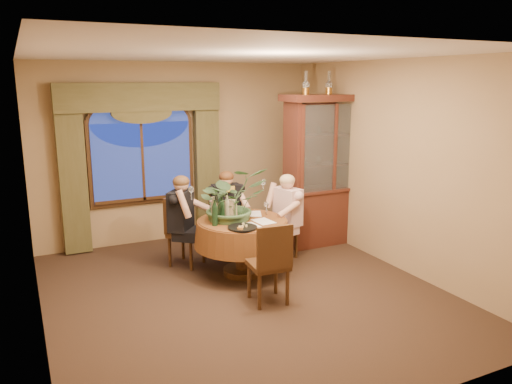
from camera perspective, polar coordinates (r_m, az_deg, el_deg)
name	(u,v)px	position (r m, az deg, el deg)	size (l,w,h in m)	color
floor	(244,293)	(6.19, -1.37, -11.42)	(5.00, 5.00, 0.00)	black
wall_back	(179,152)	(8.07, -8.83, 4.50)	(4.50, 4.50, 0.00)	#90734D
wall_right	(395,166)	(6.98, 15.65, 2.92)	(5.00, 5.00, 0.00)	#90734D
ceiling	(243,54)	(5.65, -1.53, 15.45)	(5.00, 5.00, 0.00)	white
window	(143,162)	(7.87, -12.84, 3.39)	(1.62, 0.10, 1.32)	navy
arched_transom	(140,110)	(7.78, -13.12, 9.06)	(1.60, 0.06, 0.44)	navy
drapery_left	(73,175)	(7.68, -20.20, 1.79)	(0.38, 0.14, 2.32)	#45411F
drapery_right	(207,165)	(8.13, -5.63, 3.08)	(0.38, 0.14, 2.32)	#45411F
swag_valance	(141,97)	(7.70, -13.06, 10.52)	(2.45, 0.16, 0.42)	#45411F
dining_table	(242,247)	(6.61, -1.57, -6.31)	(1.26, 1.26, 0.75)	maroon
china_cabinet	(326,170)	(7.83, 8.04, 2.48)	(1.43, 0.56, 2.32)	#3D1B14
oil_lamp_left	(306,83)	(7.49, 5.73, 12.32)	(0.11, 0.11, 0.34)	#A5722D
oil_lamp_center	(329,83)	(7.71, 8.35, 12.26)	(0.11, 0.11, 0.34)	#A5722D
oil_lamp_right	(351,83)	(7.94, 10.81, 12.17)	(0.11, 0.11, 0.34)	#A5722D
chair_right	(280,226)	(7.16, 2.74, -3.95)	(0.42, 0.42, 0.96)	black
chair_back_right	(226,223)	(7.34, -3.45, -3.54)	(0.42, 0.42, 0.96)	black
chair_back	(186,232)	(6.98, -7.97, -4.50)	(0.42, 0.42, 0.96)	black
chair_front_left	(268,262)	(5.78, 1.39, -8.04)	(0.42, 0.42, 0.96)	black
person_pink	(288,218)	(7.04, 3.64, -2.97)	(0.45, 0.41, 1.26)	#CCA8A5
person_back	(181,223)	(6.79, -8.56, -3.49)	(0.47, 0.43, 1.30)	black
person_scarf	(226,213)	(7.28, -3.39, -2.44)	(0.45, 0.41, 1.26)	black
stoneware_vase	(232,209)	(6.52, -2.71, -1.96)	(0.14, 0.14, 0.26)	#9D8260
centerpiece_plant	(231,174)	(6.41, -2.88, 2.03)	(0.90, 1.01, 0.78)	#3C5E37
olive_bowl	(244,218)	(6.50, -1.33, -2.99)	(0.14, 0.14, 0.04)	#49572D
cheese_platter	(243,228)	(6.12, -1.55, -4.09)	(0.37, 0.37, 0.02)	black
wine_bottle_0	(222,210)	(6.35, -3.91, -2.06)	(0.07, 0.07, 0.33)	black
wine_bottle_1	(214,209)	(6.40, -4.84, -1.96)	(0.07, 0.07, 0.33)	tan
wine_bottle_2	(221,207)	(6.51, -4.04, -1.67)	(0.07, 0.07, 0.33)	black
wine_bottle_3	(227,208)	(6.44, -3.34, -1.84)	(0.07, 0.07, 0.33)	tan
wine_bottle_4	(215,213)	(6.22, -4.74, -2.37)	(0.07, 0.07, 0.33)	black
tasting_paper_0	(264,221)	(6.41, 0.87, -3.37)	(0.21, 0.30, 0.00)	white
tasting_paper_1	(253,214)	(6.77, -0.32, -2.51)	(0.21, 0.30, 0.00)	white
tasting_paper_2	(250,226)	(6.21, -0.67, -3.90)	(0.21, 0.30, 0.00)	white
wine_glass_person_pink	(266,208)	(6.73, 1.20, -1.83)	(0.07, 0.07, 0.18)	silver
wine_glass_person_back	(212,211)	(6.59, -5.08, -2.19)	(0.07, 0.07, 0.18)	silver
wine_glass_person_scarf	(234,206)	(6.86, -2.58, -1.56)	(0.07, 0.07, 0.18)	silver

